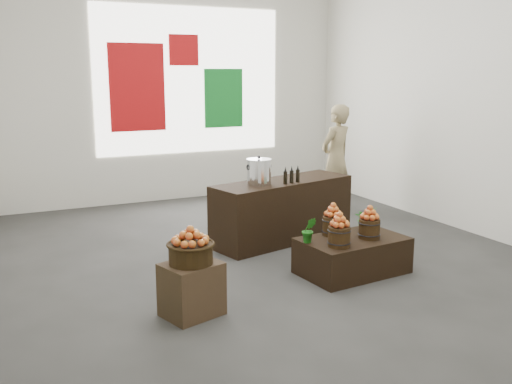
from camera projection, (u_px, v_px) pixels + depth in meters
name	position (u px, v px, depth m)	size (l,w,h in m)	color
ground	(266.00, 257.00, 6.76)	(7.00, 7.00, 0.00)	#393937
back_wall	(172.00, 81.00, 9.44)	(6.00, 0.04, 4.00)	silver
back_opening	(190.00, 81.00, 9.54)	(3.20, 0.02, 2.40)	white
deco_red_left	(137.00, 88.00, 9.18)	(0.90, 0.04, 1.40)	#B20D10
deco_green_right	(224.00, 98.00, 9.85)	(0.70, 0.04, 1.00)	#127926
deco_red_upper	(184.00, 50.00, 9.39)	(0.50, 0.04, 0.50)	#B20D10
crate	(192.00, 289.00, 5.09)	(0.49, 0.40, 0.49)	#443020
wicker_basket	(191.00, 254.00, 5.02)	(0.39, 0.39, 0.18)	black
apples_in_basket	(190.00, 235.00, 4.99)	(0.30, 0.30, 0.16)	#A0051D
display_table	(352.00, 255.00, 6.18)	(1.13, 0.70, 0.39)	black
apple_bucket_front_left	(339.00, 237.00, 5.83)	(0.23, 0.23, 0.21)	#331E0D
apples_in_bucket_front_left	(340.00, 220.00, 5.79)	(0.17, 0.17, 0.15)	#A0051D
apple_bucket_front_right	(369.00, 229.00, 6.12)	(0.23, 0.23, 0.21)	#331E0D
apples_in_bucket_front_right	(370.00, 212.00, 6.08)	(0.17, 0.17, 0.15)	#A0051D
apple_bucket_rear	(333.00, 226.00, 6.24)	(0.23, 0.23, 0.21)	#331E0D
apples_in_bucket_rear	(333.00, 210.00, 6.20)	(0.17, 0.17, 0.15)	#A0051D
herb_garnish_right	(365.00, 219.00, 6.44)	(0.24, 0.21, 0.26)	#196315
herb_garnish_left	(309.00, 230.00, 5.95)	(0.15, 0.12, 0.27)	#196315
counter	(282.00, 211.00, 7.35)	(1.93, 0.61, 0.79)	black
stock_pot_left	(259.00, 172.00, 6.99)	(0.30, 0.30, 0.30)	silver
oil_cruets	(293.00, 174.00, 7.10)	(0.21, 0.05, 0.22)	black
shopper	(336.00, 158.00, 8.85)	(0.61, 0.40, 1.66)	#8F7F58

